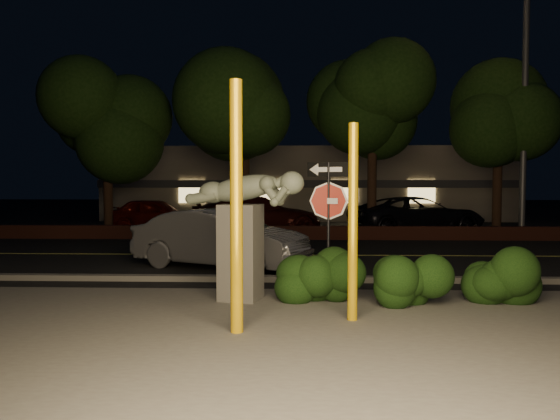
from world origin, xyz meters
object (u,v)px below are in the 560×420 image
(signpost, at_px, (329,201))
(streetlight, at_px, (519,53))
(sculpture, at_px, (243,221))
(yellow_pole_left, at_px, (236,208))
(parked_car_dark, at_px, (417,215))
(parked_car_red, at_px, (155,214))
(parked_car_darkred, at_px, (257,215))
(silver_sedan, at_px, (220,239))
(yellow_pole_right, at_px, (353,223))

(signpost, distance_m, streetlight, 13.88)
(sculpture, bearing_deg, yellow_pole_left, -73.39)
(yellow_pole_left, relative_size, parked_car_dark, 0.64)
(parked_car_red, height_order, parked_car_dark, parked_car_dark)
(yellow_pole_left, relative_size, streetlight, 0.31)
(streetlight, xyz_separation_m, parked_car_darkred, (-9.78, 1.45, -6.04))
(signpost, distance_m, parked_car_darkred, 12.24)
(silver_sedan, distance_m, parked_car_darkred, 8.77)
(streetlight, distance_m, silver_sedan, 13.79)
(streetlight, xyz_separation_m, parked_car_red, (-14.40, 3.08, -6.12))
(streetlight, bearing_deg, sculpture, -140.94)
(yellow_pole_right, relative_size, streetlight, 0.26)
(streetlight, relative_size, parked_car_darkred, 2.14)
(yellow_pole_right, distance_m, parked_car_red, 17.00)
(parked_car_red, distance_m, parked_car_dark, 11.19)
(parked_car_red, bearing_deg, parked_car_dark, -94.68)
(yellow_pole_right, xyz_separation_m, streetlight, (7.22, 12.31, 5.32))
(yellow_pole_left, relative_size, silver_sedan, 0.80)
(parked_car_red, bearing_deg, signpost, -150.41)
(parked_car_dark, bearing_deg, yellow_pole_right, 146.25)
(signpost, height_order, streetlight, streetlight)
(sculpture, height_order, silver_sedan, sculpture)
(parked_car_red, bearing_deg, streetlight, -99.36)
(sculpture, xyz_separation_m, parked_car_red, (-5.37, 14.01, -0.72))
(yellow_pole_left, height_order, sculpture, yellow_pole_left)
(signpost, relative_size, parked_car_darkred, 0.46)
(streetlight, relative_size, parked_car_dark, 2.10)
(yellow_pole_left, height_order, parked_car_red, yellow_pole_left)
(yellow_pole_right, height_order, parked_car_red, yellow_pole_right)
(parked_car_darkred, distance_m, parked_car_dark, 6.49)
(sculpture, bearing_deg, parked_car_red, 123.91)
(signpost, bearing_deg, yellow_pole_left, -95.82)
(yellow_pole_left, distance_m, streetlight, 16.58)
(parked_car_dark, bearing_deg, parked_car_darkred, 73.60)
(sculpture, bearing_deg, parked_car_darkred, 106.43)
(sculpture, xyz_separation_m, parked_car_dark, (5.74, 12.57, -0.66))
(silver_sedan, xyz_separation_m, parked_car_red, (-4.42, 10.39, -0.02))
(streetlight, xyz_separation_m, parked_car_dark, (-3.29, 1.64, -6.06))
(parked_car_dark, bearing_deg, streetlight, -134.51)
(sculpture, distance_m, streetlight, 15.17)
(yellow_pole_left, xyz_separation_m, signpost, (1.40, 2.51, 0.00))
(parked_car_darkred, bearing_deg, yellow_pole_left, 164.25)
(silver_sedan, xyz_separation_m, parked_car_darkred, (0.19, 8.77, 0.06))
(sculpture, distance_m, parked_car_red, 15.02)
(parked_car_red, xyz_separation_m, parked_car_darkred, (4.61, -1.62, 0.07))
(parked_car_darkred, bearing_deg, parked_car_dark, -107.61)
(sculpture, distance_m, silver_sedan, 3.80)
(yellow_pole_right, relative_size, parked_car_red, 0.73)
(yellow_pole_left, xyz_separation_m, sculpture, (-0.13, 2.11, -0.34))
(parked_car_dark, bearing_deg, silver_sedan, 125.23)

